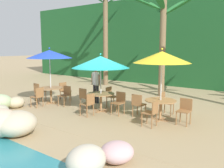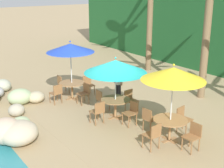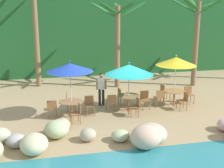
{
  "view_description": "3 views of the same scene",
  "coord_description": "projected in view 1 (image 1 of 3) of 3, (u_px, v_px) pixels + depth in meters",
  "views": [
    {
      "loc": [
        6.52,
        -7.54,
        2.6
      ],
      "look_at": [
        0.67,
        0.1,
        1.16
      ],
      "focal_mm": 39.74,
      "sensor_mm": 36.0,
      "label": 1
    },
    {
      "loc": [
        8.85,
        -6.54,
        4.85
      ],
      "look_at": [
        -0.29,
        0.18,
        1.17
      ],
      "focal_mm": 49.79,
      "sensor_mm": 36.0,
      "label": 2
    },
    {
      "loc": [
        -3.45,
        -12.99,
        4.74
      ],
      "look_at": [
        -0.52,
        0.49,
        1.22
      ],
      "focal_mm": 47.13,
      "sensor_mm": 36.0,
      "label": 3
    }
  ],
  "objects": [
    {
      "name": "dining_table_teal",
      "position": [
        101.0,
        96.0,
        10.02
      ],
      "size": [
        1.1,
        1.1,
        0.74
      ],
      "color": "#A37547",
      "rests_on": "ground"
    },
    {
      "name": "dining_table_yellow",
      "position": [
        160.0,
        103.0,
        8.77
      ],
      "size": [
        1.1,
        1.1,
        0.74
      ],
      "color": "#A37547",
      "rests_on": "ground"
    },
    {
      "name": "chair_blue_left",
      "position": [
        39.0,
        91.0,
        11.92
      ],
      "size": [
        0.44,
        0.45,
        0.87
      ],
      "color": "olive",
      "rests_on": "ground"
    },
    {
      "name": "chair_blue_seaward",
      "position": [
        65.0,
        94.0,
        11.04
      ],
      "size": [
        0.44,
        0.45,
        0.87
      ],
      "color": "olive",
      "rests_on": "ground"
    },
    {
      "name": "chair_blue_right",
      "position": [
        38.0,
        96.0,
        10.68
      ],
      "size": [
        0.47,
        0.46,
        0.87
      ],
      "color": "olive",
      "rests_on": "ground"
    },
    {
      "name": "foliage_backdrop",
      "position": [
        184.0,
        41.0,
        16.85
      ],
      "size": [
        28.0,
        2.4,
        6.0
      ],
      "color": "#1E5628",
      "rests_on": "ground"
    },
    {
      "name": "chair_blue_inland",
      "position": [
        64.0,
        90.0,
        12.14
      ],
      "size": [
        0.45,
        0.45,
        0.87
      ],
      "color": "olive",
      "rests_on": "ground"
    },
    {
      "name": "chair_teal_seaward",
      "position": [
        119.0,
        101.0,
        9.58
      ],
      "size": [
        0.42,
        0.43,
        0.87
      ],
      "color": "olive",
      "rests_on": "ground"
    },
    {
      "name": "chair_yellow_left",
      "position": [
        138.0,
        104.0,
        9.19
      ],
      "size": [
        0.44,
        0.45,
        0.87
      ],
      "color": "olive",
      "rests_on": "ground"
    },
    {
      "name": "umbrella_yellow",
      "position": [
        162.0,
        57.0,
        8.53
      ],
      "size": [
        1.99,
        1.99,
        2.57
      ],
      "color": "silver",
      "rests_on": "ground"
    },
    {
      "name": "umbrella_teal",
      "position": [
        101.0,
        62.0,
        9.81
      ],
      "size": [
        2.29,
        2.29,
        2.35
      ],
      "color": "silver",
      "rests_on": "ground"
    },
    {
      "name": "waiter_in_white",
      "position": [
        96.0,
        82.0,
        11.43
      ],
      "size": [
        0.52,
        0.31,
        1.7
      ],
      "color": "#232328",
      "rests_on": "ground"
    },
    {
      "name": "chair_yellow_right",
      "position": [
        152.0,
        112.0,
        8.05
      ],
      "size": [
        0.44,
        0.44,
        0.87
      ],
      "color": "olive",
      "rests_on": "ground"
    },
    {
      "name": "chair_teal_right",
      "position": [
        88.0,
        103.0,
        9.3
      ],
      "size": [
        0.43,
        0.43,
        0.87
      ],
      "color": "olive",
      "rests_on": "ground"
    },
    {
      "name": "palm_tree_second",
      "position": [
        163.0,
        29.0,
        12.78
      ],
      "size": [
        3.46,
        3.81,
        5.22
      ],
      "color": "brown",
      "rests_on": "ground"
    },
    {
      "name": "chair_teal_inland",
      "position": [
        111.0,
        95.0,
        10.78
      ],
      "size": [
        0.46,
        0.45,
        0.87
      ],
      "color": "olive",
      "rests_on": "ground"
    },
    {
      "name": "chair_teal_left",
      "position": [
        85.0,
        97.0,
        10.5
      ],
      "size": [
        0.44,
        0.44,
        0.87
      ],
      "color": "olive",
      "rests_on": "ground"
    },
    {
      "name": "chair_yellow_seaward",
      "position": [
        185.0,
        109.0,
        8.36
      ],
      "size": [
        0.43,
        0.44,
        0.87
      ],
      "color": "olive",
      "rests_on": "ground"
    },
    {
      "name": "ground_plane",
      "position": [
        98.0,
        110.0,
        10.23
      ],
      "size": [
        120.0,
        120.0,
        0.0
      ],
      "primitive_type": "plane",
      "color": "tan"
    },
    {
      "name": "rock_seawall",
      "position": [
        2.0,
        116.0,
        8.25
      ],
      "size": [
        14.72,
        3.08,
        0.82
      ],
      "color": "#AAA8A7",
      "rests_on": "ground"
    },
    {
      "name": "terrace_deck",
      "position": [
        98.0,
        110.0,
        10.23
      ],
      "size": [
        18.0,
        5.2,
        0.01
      ],
      "color": "tan",
      "rests_on": "ground"
    },
    {
      "name": "umbrella_blue",
      "position": [
        50.0,
        54.0,
        11.18
      ],
      "size": [
        2.04,
        2.04,
        2.58
      ],
      "color": "silver",
      "rests_on": "ground"
    },
    {
      "name": "dining_table_blue",
      "position": [
        51.0,
        90.0,
        11.43
      ],
      "size": [
        1.1,
        1.1,
        0.74
      ],
      "color": "#A37547",
      "rests_on": "ground"
    },
    {
      "name": "palm_tree_nearest",
      "position": [
        106.0,
        20.0,
        16.5
      ],
      "size": [
        3.81,
        3.57,
        6.51
      ],
      "color": "brown",
      "rests_on": "ground"
    },
    {
      "name": "chair_yellow_inland",
      "position": [
        166.0,
        101.0,
        9.56
      ],
      "size": [
        0.48,
        0.47,
        0.87
      ],
      "color": "olive",
      "rests_on": "ground"
    }
  ]
}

